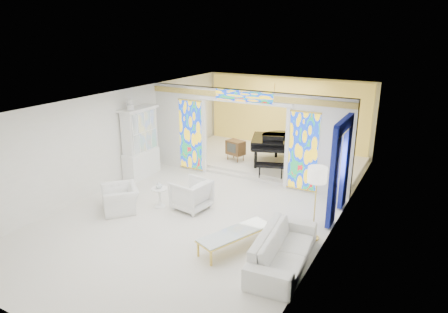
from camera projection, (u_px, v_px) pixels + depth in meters
The scene contains 24 objects.
floor at pixel (215, 200), 11.82m from camera, with size 12.00×12.00×0.00m, color silver.
ceiling at pixel (214, 100), 10.89m from camera, with size 7.00×12.00×0.02m, color white.
wall_back at pixel (287, 114), 16.36m from camera, with size 7.00×0.02×3.00m, color white.
wall_front at pixel (26, 251), 6.34m from camera, with size 7.00×0.02×3.00m, color white.
wall_left at pixel (121, 137), 12.94m from camera, with size 0.02×12.00×3.00m, color white.
wall_right at pixel (338, 173), 9.76m from camera, with size 0.02×12.00×3.00m, color white.
partition_wall at pixel (245, 131), 12.97m from camera, with size 7.00×0.22×3.00m.
stained_glass_left at pixel (191, 135), 13.91m from camera, with size 0.90×0.04×2.40m, color gold.
stained_glass_right at pixel (303, 152), 12.07m from camera, with size 0.90×0.04×2.40m, color gold.
stained_glass_transom at pixel (244, 96), 12.52m from camera, with size 2.00×0.04×0.34m, color gold.
alcove_platform at pixel (268, 159), 15.21m from camera, with size 6.80×3.80×0.18m, color silver.
gold_curtain_back at pixel (286, 114), 16.26m from camera, with size 6.70×0.10×2.90m, color #FFE158.
chandelier at pixel (274, 96), 14.27m from camera, with size 0.48×0.48×0.30m, color gold.
blue_drapes at pixel (341, 161), 10.37m from camera, with size 0.14×1.85×2.65m.
china_cabinet at pixel (140, 143), 13.41m from camera, with size 0.56×1.46×2.72m.
armchair_left at pixel (120, 199), 11.09m from camera, with size 1.07×0.93×0.70m, color white.
armchair_right at pixel (191, 195), 11.16m from camera, with size 0.91×0.94×0.85m, color white.
sofa at pixel (283, 249), 8.54m from camera, with size 2.51×0.98×0.73m, color white.
side_table at pixel (159, 195), 11.28m from camera, with size 0.49×0.49×0.57m.
vase at pixel (159, 185), 11.19m from camera, with size 0.19×0.19×0.20m, color silver.
coffee_table at pixel (235, 233), 9.16m from camera, with size 1.26×1.95×0.42m.
floor_lamp at pixel (317, 178), 9.22m from camera, with size 0.45×0.45×1.83m.
grand_piano at pixel (277, 141), 14.42m from camera, with size 2.09×3.17×1.14m.
tv_console at pixel (236, 148), 14.66m from camera, with size 0.74×0.59×0.75m.
Camera 1 is at (5.42, -9.38, 4.91)m, focal length 32.00 mm.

